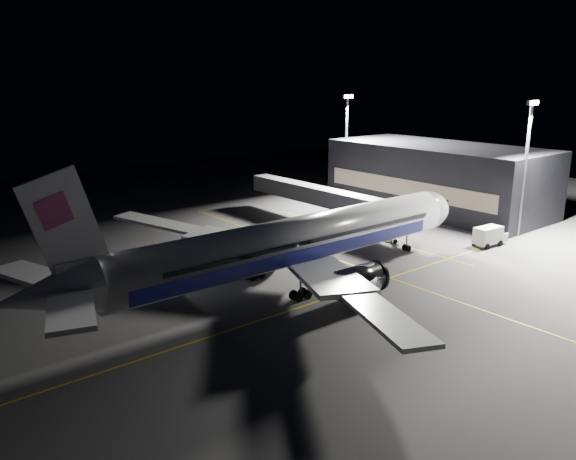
% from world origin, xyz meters
% --- Properties ---
extents(ground, '(200.00, 200.00, 0.00)m').
position_xyz_m(ground, '(0.00, 0.00, 0.00)').
color(ground, '#4C4C4F').
rests_on(ground, ground).
extents(guide_line_main, '(0.25, 80.00, 0.01)m').
position_xyz_m(guide_line_main, '(10.00, 0.00, 0.01)').
color(guide_line_main, gold).
rests_on(guide_line_main, ground).
extents(guide_line_cross, '(70.00, 0.25, 0.01)m').
position_xyz_m(guide_line_cross, '(0.00, -6.00, 0.01)').
color(guide_line_cross, gold).
rests_on(guide_line_cross, ground).
extents(guide_line_side, '(0.25, 40.00, 0.01)m').
position_xyz_m(guide_line_side, '(22.00, 10.00, 0.01)').
color(guide_line_side, gold).
rests_on(guide_line_side, ground).
extents(airliner, '(61.48, 54.22, 16.64)m').
position_xyz_m(airliner, '(-1.08, 0.00, 5.16)').
color(airliner, silver).
rests_on(airliner, ground).
extents(terminal, '(18.12, 40.00, 12.00)m').
position_xyz_m(terminal, '(45.98, 14.00, 6.00)').
color(terminal, black).
rests_on(terminal, ground).
extents(jet_bridge, '(3.60, 34.40, 6.30)m').
position_xyz_m(jet_bridge, '(22.00, 18.06, 4.58)').
color(jet_bridge, '#B2B2B7').
rests_on(jet_bridge, ground).
extents(floodlight_mast_north, '(2.40, 0.68, 20.70)m').
position_xyz_m(floodlight_mast_north, '(40.00, 31.99, 12.37)').
color(floodlight_mast_north, '#59595E').
rests_on(floodlight_mast_north, ground).
extents(floodlight_mast_south, '(2.40, 0.67, 20.70)m').
position_xyz_m(floodlight_mast_south, '(40.00, -6.01, 12.37)').
color(floodlight_mast_south, '#59595E').
rests_on(floodlight_mast_south, ground).
extents(service_truck, '(5.81, 2.86, 2.88)m').
position_xyz_m(service_truck, '(32.02, -6.02, 1.54)').
color(service_truck, silver).
rests_on(service_truck, ground).
extents(baggage_tug, '(3.05, 2.75, 1.83)m').
position_xyz_m(baggage_tug, '(-12.19, 12.57, 0.84)').
color(baggage_tug, black).
rests_on(baggage_tug, ground).
extents(safety_cone_a, '(0.44, 0.44, 0.66)m').
position_xyz_m(safety_cone_a, '(-2.68, 12.98, 0.33)').
color(safety_cone_a, '#FF620A').
rests_on(safety_cone_a, ground).
extents(safety_cone_b, '(0.37, 0.37, 0.55)m').
position_xyz_m(safety_cone_b, '(-1.51, 14.00, 0.28)').
color(safety_cone_b, '#FF620A').
rests_on(safety_cone_b, ground).
extents(safety_cone_c, '(0.43, 0.43, 0.65)m').
position_xyz_m(safety_cone_c, '(2.39, 13.50, 0.32)').
color(safety_cone_c, '#FF620A').
rests_on(safety_cone_c, ground).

